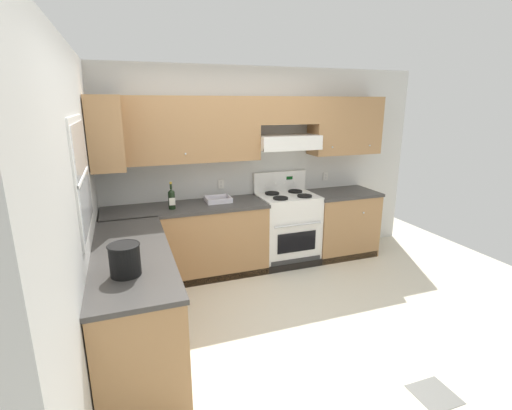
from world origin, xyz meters
name	(u,v)px	position (x,y,z in m)	size (l,w,h in m)	color
ground_plane	(269,319)	(0.00, 0.00, 0.00)	(7.04, 7.04, 0.00)	beige
floor_accent_tile	(434,394)	(0.79, -1.36, 0.00)	(0.30, 0.30, 0.01)	slate
wall_back	(255,152)	(0.40, 1.53, 1.48)	(4.68, 0.57, 2.55)	silver
wall_left	(81,198)	(-1.59, 0.23, 1.34)	(0.47, 4.00, 2.55)	silver
counter_back_run	(242,236)	(0.12, 1.24, 0.45)	(3.60, 0.65, 0.91)	#A87A4C
counter_left_run	(136,301)	(-1.24, 0.00, 0.45)	(0.63, 1.91, 0.91)	#A87A4C
stove	(287,228)	(0.77, 1.25, 0.48)	(0.76, 0.62, 1.20)	white
wine_bottle	(172,198)	(-0.75, 1.18, 1.04)	(0.08, 0.08, 0.32)	black
bowl	(218,200)	(-0.16, 1.32, 0.93)	(0.31, 0.27, 0.06)	silver
bucket	(125,259)	(-1.29, -0.45, 1.03)	(0.23, 0.23, 0.23)	black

